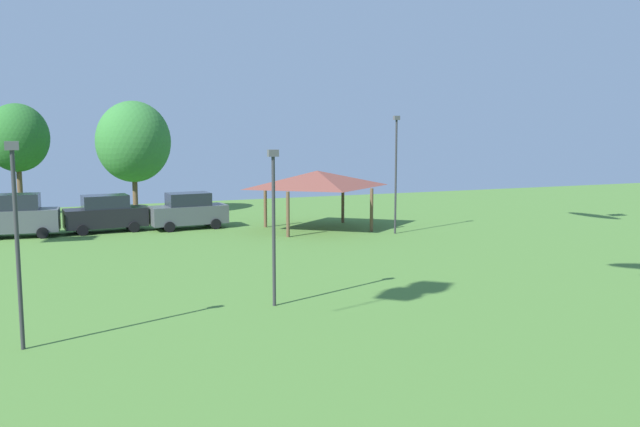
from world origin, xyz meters
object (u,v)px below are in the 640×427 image
object	(u,v)px
park_pavilion	(317,179)
light_post_0	(274,218)
treeline_tree_3	(133,142)
parked_car_rightmost_in_row	(189,211)
parked_car_third_from_left	(106,214)
treeline_tree_2	(17,138)
parked_car_second_from_left	(17,216)
light_post_1	(17,233)
light_post_2	(396,168)

from	to	relation	value
park_pavilion	light_post_0	bearing A→B (deg)	-117.17
light_post_0	treeline_tree_3	bearing A→B (deg)	92.44
parked_car_rightmost_in_row	park_pavilion	world-z (taller)	park_pavilion
parked_car_third_from_left	light_post_0	xyz separation A→B (m)	(3.86, -19.84, 2.02)
parked_car_rightmost_in_row	treeline_tree_2	bearing A→B (deg)	128.77
parked_car_second_from_left	light_post_0	bearing A→B (deg)	-60.55
parked_car_rightmost_in_row	light_post_1	xyz separation A→B (m)	(-9.03, -20.97, 2.21)
treeline_tree_2	treeline_tree_3	bearing A→B (deg)	-18.11
treeline_tree_2	treeline_tree_3	distance (m)	7.93
treeline_tree_2	treeline_tree_3	size ratio (longest dim) A/B	0.98
treeline_tree_3	light_post_2	bearing A→B (deg)	-48.47
light_post_2	treeline_tree_2	world-z (taller)	treeline_tree_2
parked_car_second_from_left	park_pavilion	xyz separation A→B (m)	(16.88, -3.73, 1.87)
light_post_2	treeline_tree_3	size ratio (longest dim) A/B	0.85
light_post_0	light_post_2	size ratio (longest dim) A/B	0.79
parked_car_second_from_left	light_post_2	world-z (taller)	light_post_2
parked_car_rightmost_in_row	parked_car_third_from_left	bearing A→B (deg)	169.06
park_pavilion	light_post_0	xyz separation A→B (m)	(-8.19, -15.95, 0.04)
parked_car_third_from_left	light_post_2	size ratio (longest dim) A/B	0.70
light_post_0	light_post_1	size ratio (longest dim) A/B	0.94
park_pavilion	light_post_2	bearing A→B (deg)	-42.40
parked_car_second_from_left	light_post_2	xyz separation A→B (m)	(20.48, -7.02, 2.63)
light_post_1	treeline_tree_3	xyz separation A→B (m)	(6.89, 29.02, 1.88)
parked_car_rightmost_in_row	treeline_tree_2	world-z (taller)	treeline_tree_2
treeline_tree_2	park_pavilion	bearing A→B (deg)	-39.25
park_pavilion	light_post_2	xyz separation A→B (m)	(3.60, -3.28, 0.76)
light_post_1	treeline_tree_2	xyz separation A→B (m)	(-0.64, 31.48, 2.16)
light_post_1	treeline_tree_2	size ratio (longest dim) A/B	0.74
light_post_2	treeline_tree_3	world-z (taller)	treeline_tree_3
light_post_2	park_pavilion	bearing A→B (deg)	137.60
park_pavilion	light_post_1	world-z (taller)	light_post_1
treeline_tree_2	parked_car_second_from_left	bearing A→B (deg)	-89.98
park_pavilion	light_post_2	world-z (taller)	light_post_2
treeline_tree_2	light_post_1	bearing A→B (deg)	-88.83
light_post_1	parked_car_second_from_left	bearing A→B (deg)	91.71
park_pavilion	treeline_tree_2	size ratio (longest dim) A/B	0.87
treeline_tree_3	light_post_0	bearing A→B (deg)	-87.56
parked_car_third_from_left	parked_car_rightmost_in_row	xyz separation A→B (m)	(4.83, -0.60, 0.00)
light_post_1	light_post_2	bearing A→B (deg)	35.97
parked_car_rightmost_in_row	light_post_0	xyz separation A→B (m)	(-0.98, -19.24, 2.01)
park_pavilion	light_post_2	distance (m)	4.93
parked_car_third_from_left	treeline_tree_2	world-z (taller)	treeline_tree_2
parked_car_third_from_left	parked_car_rightmost_in_row	size ratio (longest dim) A/B	1.02
parked_car_third_from_left	light_post_1	distance (m)	22.09
parked_car_second_from_left	parked_car_rightmost_in_row	xyz separation A→B (m)	(9.67, -0.45, -0.11)
parked_car_rightmost_in_row	light_post_2	xyz separation A→B (m)	(10.81, -6.57, 2.73)
park_pavilion	light_post_1	bearing A→B (deg)	-132.57
light_post_2	treeline_tree_2	xyz separation A→B (m)	(-20.48, 17.08, 1.63)
parked_car_second_from_left	light_post_2	bearing A→B (deg)	-13.29
parked_car_rightmost_in_row	light_post_0	distance (m)	19.37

